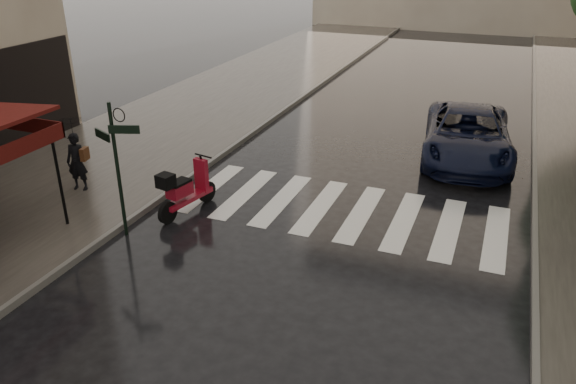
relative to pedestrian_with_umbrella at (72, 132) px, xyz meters
The scene contains 9 objects.
ground 6.01m from the pedestrian_with_umbrella, 50.42° to the right, with size 120.00×120.00×0.00m, color black.
sidewalk_near 7.78m from the pedestrian_with_umbrella, 96.27° to the left, with size 6.00×60.00×0.12m, color #38332D.
curb_near 8.05m from the pedestrian_with_umbrella, 73.64° to the left, with size 0.12×60.00×0.16m, color #595651.
curb_far 13.54m from the pedestrian_with_umbrella, 34.22° to the left, with size 0.12×60.00×0.16m, color #595651.
crosswalk 7.03m from the pedestrian_with_umbrella, 13.22° to the left, with size 7.85×3.20×0.01m.
signpost 2.87m from the pedestrian_with_umbrella, 30.16° to the right, with size 1.17×0.29×3.10m.
pedestrian_with_umbrella is the anchor object (origin of this frame).
scooter 3.37m from the pedestrian_with_umbrella, ahead, with size 0.73×1.94×1.29m.
parked_car 11.17m from the pedestrian_with_umbrella, 34.82° to the left, with size 2.49×5.40×1.50m, color black.
Camera 1 is at (6.36, -6.05, 6.25)m, focal length 35.00 mm.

